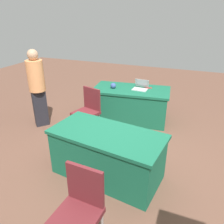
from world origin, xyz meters
TOP-DOWN VIEW (x-y plane):
  - ground_plane at (0.00, 0.00)m, footprint 14.40×14.40m
  - table_foreground at (0.31, -1.72)m, footprint 1.79×1.04m
  - table_mid_right at (0.04, 0.30)m, footprint 1.75×1.02m
  - chair_near_front at (0.90, -0.74)m, footprint 0.54×0.54m
  - chair_tucked_left at (-0.15, 1.48)m, footprint 0.47×0.47m
  - person_presenter at (2.06, -0.70)m, footprint 0.48×0.48m
  - laptop_silver at (0.11, -1.77)m, footprint 0.33×0.31m
  - yarn_ball at (0.70, -1.60)m, footprint 0.13×0.13m
  - scissors_red at (-0.03, -1.89)m, footprint 0.17×0.13m

SIDE VIEW (x-z plane):
  - ground_plane at x=0.00m, z-range 0.00..0.00m
  - table_mid_right at x=0.04m, z-range 0.00..0.75m
  - table_foreground at x=0.31m, z-range 0.00..0.75m
  - chair_near_front at x=0.90m, z-range 0.07..1.04m
  - chair_tucked_left at x=-0.15m, z-range 0.08..1.05m
  - scissors_red at x=-0.03m, z-range 0.75..0.76m
  - laptop_silver at x=0.11m, z-range 0.69..0.89m
  - yarn_ball at x=0.70m, z-range 0.75..0.87m
  - person_presenter at x=2.06m, z-range 0.09..1.76m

